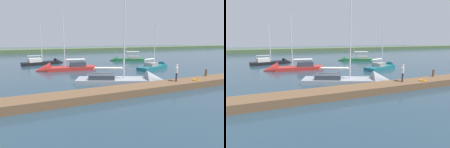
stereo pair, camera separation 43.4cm
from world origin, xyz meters
The scene contains 11 objects.
ground_plane centered at (0.00, 0.00, 0.00)m, with size 200.00×200.00×0.00m, color #263D4C.
far_shoreline centered at (0.00, -51.54, 0.00)m, with size 180.00×8.00×2.40m, color #4C603D.
dock_pier centered at (0.00, 4.71, 0.32)m, with size 27.48×2.12×0.63m, color brown.
mooring_post_near centered at (-9.62, 3.96, 1.02)m, with size 0.23×0.23×0.77m, color brown.
life_ring_buoy centered at (-6.87, 5.13, 0.68)m, with size 0.66×0.66×0.10m, color orange.
sailboat_near_dock centered at (5.48, -18.20, 0.24)m, with size 7.78×3.54×8.18m.
sailboat_inner_slip centered at (-10.37, -5.91, 0.12)m, with size 7.46×4.41×7.93m.
sailboat_mid_channel centered at (3.97, -10.00, 0.20)m, with size 8.99×3.45×9.19m.
sailboat_far_left centered at (-1.89, 1.15, 0.18)m, with size 9.93×6.22×11.54m.
sailboat_far_right centered at (-10.48, -16.93, 0.17)m, with size 7.40×5.06×7.84m.
person_on_dock centered at (-4.82, 4.61, 1.59)m, with size 0.46×0.51×1.66m.
Camera 1 is at (7.82, 18.02, 4.67)m, focal length 29.50 mm.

